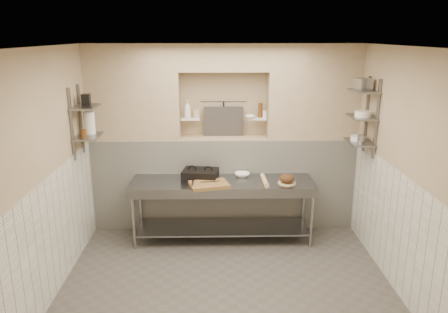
{
  "coord_description": "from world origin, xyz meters",
  "views": [
    {
      "loc": [
        -0.13,
        -4.7,
        2.93
      ],
      "look_at": [
        -0.01,
        0.9,
        1.35
      ],
      "focal_mm": 35.0,
      "sensor_mm": 36.0,
      "label": 1
    }
  ],
  "objects_px": {
    "panini_press": "(200,174)",
    "mixing_bowl": "(242,175)",
    "cutting_board": "(209,185)",
    "rolling_pin": "(264,180)",
    "bread_loaf": "(287,178)",
    "bowl_alcove": "(250,117)",
    "prep_table": "(223,198)",
    "bottle_soap": "(188,109)",
    "jug_left": "(89,123)"
  },
  "relations": [
    {
      "from": "panini_press",
      "to": "cutting_board",
      "type": "relative_size",
      "value": 1.06
    },
    {
      "from": "mixing_bowl",
      "to": "bowl_alcove",
      "type": "bearing_deg",
      "value": 65.76
    },
    {
      "from": "prep_table",
      "to": "mixing_bowl",
      "type": "distance_m",
      "value": 0.47
    },
    {
      "from": "prep_table",
      "to": "bottle_soap",
      "type": "bearing_deg",
      "value": 132.45
    },
    {
      "from": "cutting_board",
      "to": "bottle_soap",
      "type": "bearing_deg",
      "value": 112.94
    },
    {
      "from": "cutting_board",
      "to": "panini_press",
      "type": "bearing_deg",
      "value": 111.62
    },
    {
      "from": "bowl_alcove",
      "to": "prep_table",
      "type": "bearing_deg",
      "value": -129.32
    },
    {
      "from": "rolling_pin",
      "to": "bottle_soap",
      "type": "bearing_deg",
      "value": 150.56
    },
    {
      "from": "panini_press",
      "to": "bread_loaf",
      "type": "distance_m",
      "value": 1.24
    },
    {
      "from": "mixing_bowl",
      "to": "bread_loaf",
      "type": "distance_m",
      "value": 0.7
    },
    {
      "from": "bottle_soap",
      "to": "rolling_pin",
      "type": "bearing_deg",
      "value": -29.44
    },
    {
      "from": "bread_loaf",
      "to": "panini_press",
      "type": "bearing_deg",
      "value": 169.16
    },
    {
      "from": "prep_table",
      "to": "bowl_alcove",
      "type": "xyz_separation_m",
      "value": [
        0.42,
        0.51,
        1.09
      ]
    },
    {
      "from": "panini_press",
      "to": "bread_loaf",
      "type": "bearing_deg",
      "value": -1.65
    },
    {
      "from": "cutting_board",
      "to": "bread_loaf",
      "type": "height_order",
      "value": "bread_loaf"
    },
    {
      "from": "bread_loaf",
      "to": "bowl_alcove",
      "type": "height_order",
      "value": "bowl_alcove"
    },
    {
      "from": "prep_table",
      "to": "jug_left",
      "type": "bearing_deg",
      "value": -179.33
    },
    {
      "from": "cutting_board",
      "to": "bottle_soap",
      "type": "distance_m",
      "value": 1.23
    },
    {
      "from": "rolling_pin",
      "to": "bread_loaf",
      "type": "xyz_separation_m",
      "value": [
        0.31,
        -0.04,
        0.04
      ]
    },
    {
      "from": "bread_loaf",
      "to": "jug_left",
      "type": "relative_size",
      "value": 0.69
    },
    {
      "from": "mixing_bowl",
      "to": "bottle_soap",
      "type": "relative_size",
      "value": 0.82
    },
    {
      "from": "bottle_soap",
      "to": "prep_table",
      "type": "bearing_deg",
      "value": -47.55
    },
    {
      "from": "bread_loaf",
      "to": "bottle_soap",
      "type": "relative_size",
      "value": 0.78
    },
    {
      "from": "mixing_bowl",
      "to": "jug_left",
      "type": "bearing_deg",
      "value": -173.24
    },
    {
      "from": "prep_table",
      "to": "mixing_bowl",
      "type": "xyz_separation_m",
      "value": [
        0.29,
        0.23,
        0.28
      ]
    },
    {
      "from": "bottle_soap",
      "to": "bowl_alcove",
      "type": "bearing_deg",
      "value": -2.82
    },
    {
      "from": "rolling_pin",
      "to": "bowl_alcove",
      "type": "height_order",
      "value": "bowl_alcove"
    },
    {
      "from": "cutting_board",
      "to": "bread_loaf",
      "type": "xyz_separation_m",
      "value": [
        1.09,
        0.09,
        0.05
      ]
    },
    {
      "from": "bowl_alcove",
      "to": "mixing_bowl",
      "type": "bearing_deg",
      "value": -114.24
    },
    {
      "from": "jug_left",
      "to": "prep_table",
      "type": "bearing_deg",
      "value": 0.67
    },
    {
      "from": "panini_press",
      "to": "bottle_soap",
      "type": "height_order",
      "value": "bottle_soap"
    },
    {
      "from": "mixing_bowl",
      "to": "panini_press",
      "type": "bearing_deg",
      "value": -170.65
    },
    {
      "from": "cutting_board",
      "to": "bread_loaf",
      "type": "relative_size",
      "value": 2.48
    },
    {
      "from": "mixing_bowl",
      "to": "bread_loaf",
      "type": "bearing_deg",
      "value": -28.81
    },
    {
      "from": "panini_press",
      "to": "mixing_bowl",
      "type": "bearing_deg",
      "value": 18.54
    },
    {
      "from": "panini_press",
      "to": "cutting_board",
      "type": "bearing_deg",
      "value": -59.19
    },
    {
      "from": "cutting_board",
      "to": "rolling_pin",
      "type": "bearing_deg",
      "value": 9.57
    },
    {
      "from": "prep_table",
      "to": "rolling_pin",
      "type": "relative_size",
      "value": 5.75
    },
    {
      "from": "panini_press",
      "to": "mixing_bowl",
      "type": "relative_size",
      "value": 2.49
    },
    {
      "from": "prep_table",
      "to": "bowl_alcove",
      "type": "relative_size",
      "value": 17.16
    },
    {
      "from": "mixing_bowl",
      "to": "bowl_alcove",
      "type": "relative_size",
      "value": 1.45
    },
    {
      "from": "bowl_alcove",
      "to": "bottle_soap",
      "type": "bearing_deg",
      "value": 177.18
    },
    {
      "from": "cutting_board",
      "to": "prep_table",
      "type": "bearing_deg",
      "value": 45.33
    },
    {
      "from": "jug_left",
      "to": "bowl_alcove",
      "type": "bearing_deg",
      "value": 13.47
    },
    {
      "from": "panini_press",
      "to": "mixing_bowl",
      "type": "xyz_separation_m",
      "value": [
        0.61,
        0.1,
        -0.04
      ]
    },
    {
      "from": "bottle_soap",
      "to": "bowl_alcove",
      "type": "height_order",
      "value": "bottle_soap"
    },
    {
      "from": "cutting_board",
      "to": "bottle_soap",
      "type": "xyz_separation_m",
      "value": [
        -0.32,
        0.75,
        0.92
      ]
    },
    {
      "from": "panini_press",
      "to": "cutting_board",
      "type": "xyz_separation_m",
      "value": [
        0.13,
        -0.32,
        -0.04
      ]
    },
    {
      "from": "cutting_board",
      "to": "bowl_alcove",
      "type": "height_order",
      "value": "bowl_alcove"
    },
    {
      "from": "bread_loaf",
      "to": "bowl_alcove",
      "type": "relative_size",
      "value": 1.38
    }
  ]
}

